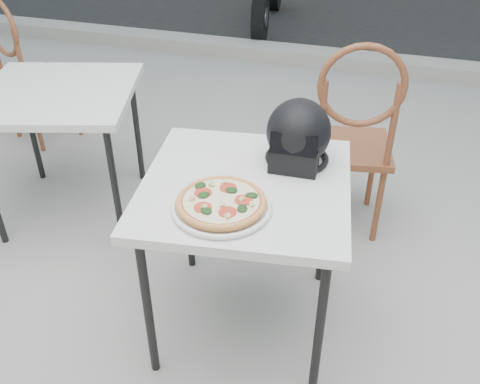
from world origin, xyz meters
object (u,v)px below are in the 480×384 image
(cafe_table_main, at_px, (245,197))
(cafe_chair_main, at_px, (353,131))
(pizza, at_px, (221,202))
(cafe_chair_side, at_px, (24,63))
(cafe_table_side, at_px, (58,102))
(helmet, at_px, (298,136))
(plate, at_px, (221,207))

(cafe_table_main, bearing_deg, cafe_chair_main, 68.03)
(pizza, height_order, cafe_chair_side, cafe_chair_side)
(cafe_table_side, relative_size, cafe_chair_side, 0.95)
(helmet, xyz_separation_m, cafe_chair_side, (-1.95, 0.96, -0.28))
(plate, xyz_separation_m, helmet, (0.18, 0.38, 0.10))
(pizza, relative_size, helmet, 1.25)
(pizza, distance_m, cafe_chair_side, 2.24)
(pizza, bearing_deg, cafe_table_main, 80.53)
(helmet, relative_size, cafe_chair_side, 0.27)
(helmet, height_order, cafe_chair_main, cafe_chair_main)
(plate, relative_size, helmet, 1.47)
(plate, height_order, cafe_chair_main, cafe_chair_main)
(plate, bearing_deg, cafe_table_side, 147.01)
(plate, relative_size, cafe_chair_main, 0.37)
(cafe_chair_main, bearing_deg, pizza, 59.44)
(plate, distance_m, cafe_table_side, 1.31)
(cafe_table_main, xyz_separation_m, helmet, (0.15, 0.20, 0.18))
(cafe_table_side, bearing_deg, cafe_table_main, -25.15)
(cafe_chair_main, bearing_deg, helmet, 63.04)
(cafe_chair_side, bearing_deg, plate, 167.10)
(pizza, bearing_deg, cafe_chair_side, 142.82)
(cafe_table_main, distance_m, cafe_chair_main, 0.83)
(plate, relative_size, pizza, 1.18)
(cafe_chair_main, distance_m, cafe_chair_side, 2.15)
(cafe_chair_main, relative_size, cafe_table_side, 1.13)
(plate, xyz_separation_m, cafe_table_side, (-1.10, 0.71, -0.08))
(plate, distance_m, cafe_chair_side, 2.23)
(cafe_chair_main, xyz_separation_m, cafe_chair_side, (-2.11, 0.39, -0.04))
(cafe_table_side, xyz_separation_m, cafe_chair_side, (-0.67, 0.63, -0.10))
(cafe_table_main, bearing_deg, cafe_chair_side, 147.21)
(pizza, relative_size, cafe_chair_side, 0.34)
(cafe_table_main, height_order, plate, plate)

